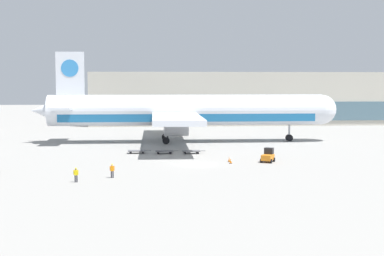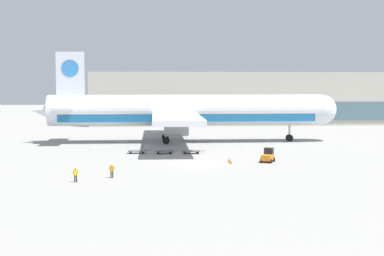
% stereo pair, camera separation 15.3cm
% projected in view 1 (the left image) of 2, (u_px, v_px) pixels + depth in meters
% --- Properties ---
extents(ground_plane, '(400.00, 400.00, 0.00)m').
position_uv_depth(ground_plane, '(198.00, 165.00, 73.99)').
color(ground_plane, gray).
extents(terminal_building, '(90.00, 18.20, 14.00)m').
position_uv_depth(terminal_building, '(257.00, 98.00, 146.96)').
color(terminal_building, '#BCB7A8').
rests_on(terminal_building, ground_plane).
extents(airplane_main, '(58.04, 48.03, 17.00)m').
position_uv_depth(airplane_main, '(183.00, 111.00, 101.31)').
color(airplane_main, silver).
rests_on(airplane_main, ground_plane).
extents(baggage_tug_mid, '(2.47, 2.81, 2.00)m').
position_uv_depth(baggage_tug_mid, '(268.00, 156.00, 76.23)').
color(baggage_tug_mid, orange).
rests_on(baggage_tug_mid, ground_plane).
extents(baggage_dolly_lead, '(3.73, 1.62, 0.48)m').
position_uv_depth(baggage_dolly_lead, '(137.00, 151.00, 85.54)').
color(baggage_dolly_lead, '#56565B').
rests_on(baggage_dolly_lead, ground_plane).
extents(baggage_dolly_second, '(3.73, 1.62, 0.48)m').
position_uv_depth(baggage_dolly_second, '(164.00, 151.00, 85.14)').
color(baggage_dolly_second, '#56565B').
rests_on(baggage_dolly_second, ground_plane).
extents(baggage_dolly_third, '(3.73, 1.62, 0.48)m').
position_uv_depth(baggage_dolly_third, '(191.00, 151.00, 85.20)').
color(baggage_dolly_third, '#56565B').
rests_on(baggage_dolly_third, ground_plane).
extents(ground_crew_near, '(0.57, 0.24, 1.69)m').
position_uv_depth(ground_crew_near, '(76.00, 174.00, 60.79)').
color(ground_crew_near, black).
rests_on(ground_crew_near, ground_plane).
extents(ground_crew_far, '(0.57, 0.27, 1.70)m').
position_uv_depth(ground_crew_far, '(112.00, 170.00, 63.64)').
color(ground_crew_far, black).
rests_on(ground_crew_far, ground_plane).
extents(traffic_cone_near, '(0.40, 0.40, 0.74)m').
position_uv_depth(traffic_cone_near, '(229.00, 159.00, 76.55)').
color(traffic_cone_near, black).
rests_on(traffic_cone_near, ground_plane).
extents(traffic_cone_far, '(0.40, 0.40, 0.73)m').
position_uv_depth(traffic_cone_far, '(231.00, 161.00, 74.95)').
color(traffic_cone_far, black).
rests_on(traffic_cone_far, ground_plane).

